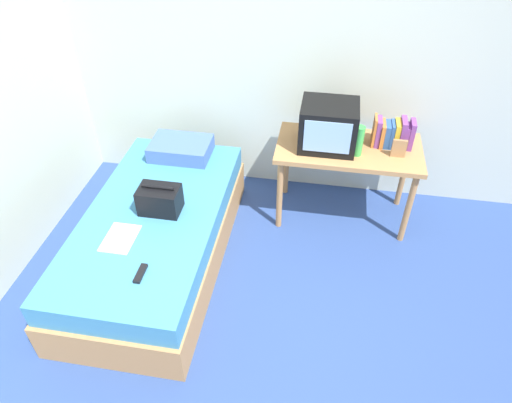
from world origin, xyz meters
TOP-DOWN VIEW (x-y plane):
  - ground_plane at (0.00, 0.00)m, footprint 8.00×8.00m
  - wall_back at (0.00, 2.00)m, footprint 5.20×0.10m
  - bed at (-0.92, 0.74)m, footprint 1.00×2.00m
  - desk at (0.49, 1.54)m, footprint 1.16×0.60m
  - tv at (0.31, 1.52)m, footprint 0.44×0.39m
  - water_bottle at (0.55, 1.43)m, footprint 0.08×0.08m
  - book_row at (0.82, 1.61)m, footprint 0.32×0.16m
  - picture_frame at (0.86, 1.46)m, footprint 0.11×0.02m
  - pillow at (-0.92, 1.51)m, footprint 0.51×0.36m
  - handbag at (-0.86, 0.78)m, footprint 0.30×0.20m
  - magazine at (-1.04, 0.44)m, footprint 0.21×0.29m
  - remote_dark at (-0.78, 0.15)m, footprint 0.04×0.16m
  - remote_silver at (-1.03, 0.99)m, footprint 0.04×0.14m

SIDE VIEW (x-z plane):
  - ground_plane at x=0.00m, z-range 0.00..0.00m
  - bed at x=-0.92m, z-range 0.00..0.49m
  - magazine at x=-1.04m, z-range 0.50..0.50m
  - remote_dark at x=-0.78m, z-range 0.50..0.52m
  - remote_silver at x=-1.03m, z-range 0.50..0.52m
  - pillow at x=-0.92m, z-range 0.50..0.63m
  - handbag at x=-0.86m, z-range 0.49..0.71m
  - desk at x=0.49m, z-range 0.27..0.99m
  - picture_frame at x=0.86m, z-range 0.72..0.87m
  - book_row at x=0.82m, z-range 0.71..0.95m
  - water_bottle at x=0.55m, z-range 0.72..0.97m
  - tv at x=0.31m, z-range 0.72..1.08m
  - wall_back at x=0.00m, z-range 0.00..2.60m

